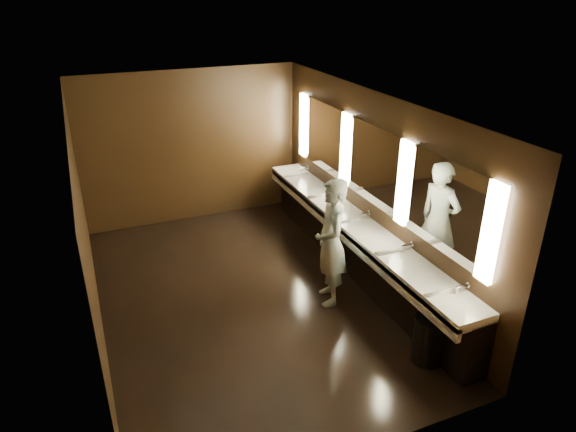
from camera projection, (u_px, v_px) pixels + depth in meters
name	position (u px, v px, depth m)	size (l,w,h in m)	color
floor	(247.00, 296.00, 7.47)	(6.00, 6.00, 0.00)	black
ceiling	(239.00, 104.00, 6.30)	(4.00, 6.00, 0.02)	#2D2D2B
wall_back	(192.00, 147.00, 9.40)	(4.00, 0.02, 2.80)	black
wall_front	(354.00, 340.00, 4.38)	(4.00, 0.02, 2.80)	black
wall_left	(86.00, 235.00, 6.18)	(0.02, 6.00, 2.80)	black
wall_right	(372.00, 187.00, 7.59)	(0.02, 6.00, 2.80)	black
sink_counter	(356.00, 244.00, 7.90)	(0.55, 5.40, 1.01)	black
mirror_band	(372.00, 165.00, 7.44)	(0.06, 5.03, 1.15)	#FCEFBC
person	(331.00, 243.00, 7.02)	(0.67, 0.44, 1.84)	#85ADC6
trash_bin	(429.00, 339.00, 6.12)	(0.38, 0.38, 0.60)	black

